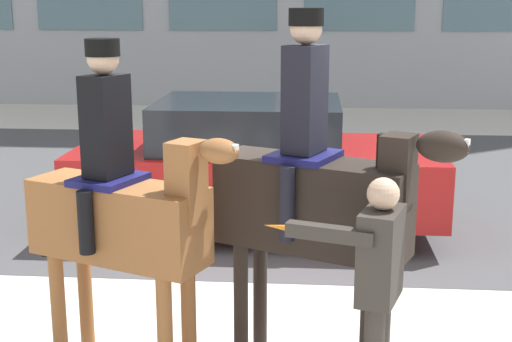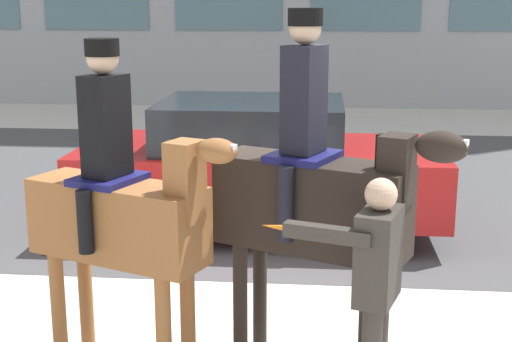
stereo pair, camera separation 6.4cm
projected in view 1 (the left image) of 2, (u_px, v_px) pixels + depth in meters
ground_plane at (242, 303)px, 6.72m from camera, size 80.00×80.00×0.00m
road_surface at (272, 180)px, 11.32m from camera, size 24.33×8.50×0.01m
mounted_horse_lead at (121, 211)px, 5.09m from camera, size 1.65×0.92×2.53m
mounted_horse_companion at (316, 196)px, 5.06m from camera, size 1.75×1.01×2.73m
pedestrian_bystander at (377, 288)px, 4.45m from camera, size 0.91×0.45×1.74m
street_car_near_lane at (256, 166)px, 8.69m from camera, size 4.35×2.05×1.62m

